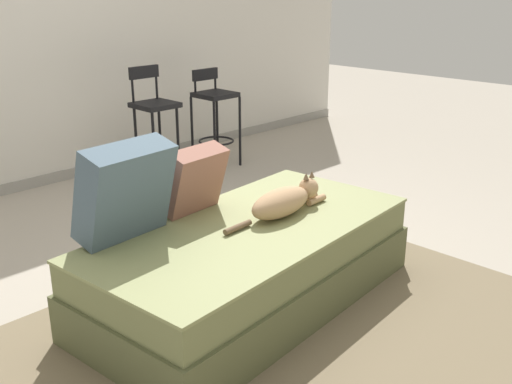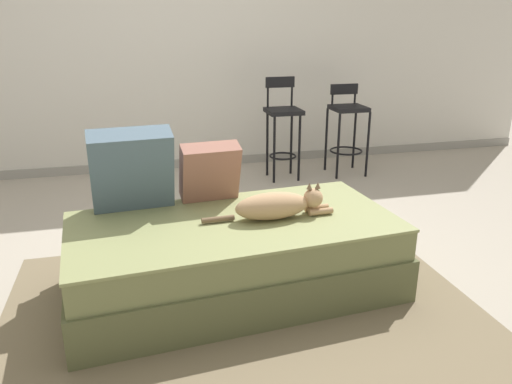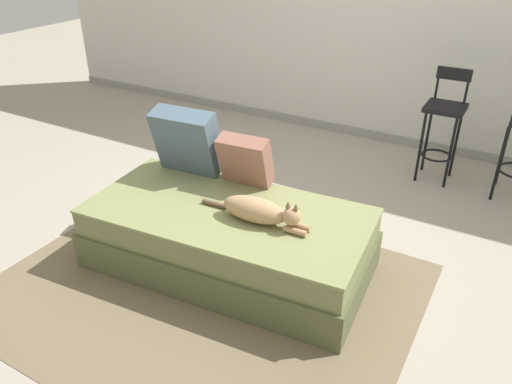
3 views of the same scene
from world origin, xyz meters
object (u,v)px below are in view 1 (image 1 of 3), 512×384
Objects in this scene: couch at (250,263)px; throw_pillow_middle at (194,180)px; cat at (284,201)px; bar_stool_near_window at (155,117)px; bar_stool_by_doorway at (214,110)px; throw_pillow_corner at (125,191)px.

couch is 5.12× the size of throw_pillow_middle.
throw_pillow_middle is at bearing 102.05° from couch.
couch is 0.38m from cat.
couch is at bearing -114.01° from bar_stool_near_window.
couch is at bearing -127.82° from bar_stool_by_doorway.
couch is at bearing 174.90° from cat.
throw_pillow_middle is 2.32m from bar_stool_by_doorway.
bar_stool_near_window is at bearing 50.08° from throw_pillow_corner.
bar_stool_by_doorway is (1.63, 1.65, -0.10)m from throw_pillow_middle.
throw_pillow_corner reaches higher than bar_stool_by_doorway.
bar_stool_near_window is 0.66m from bar_stool_by_doorway.
throw_pillow_middle is 0.50m from cat.
couch is 3.88× the size of throw_pillow_corner.
throw_pillow_corner is at bearing -129.92° from bar_stool_near_window.
bar_stool_by_doorway reaches higher than couch.
bar_stool_by_doorway reaches higher than cat.
throw_pillow_middle is (0.45, 0.04, -0.06)m from throw_pillow_corner.
throw_pillow_middle is at bearing -120.24° from bar_stool_near_window.
bar_stool_by_doorway is (2.08, 1.69, -0.16)m from throw_pillow_corner.
bar_stool_by_doorway is at bearing 52.18° from couch.
cat is 2.41m from bar_stool_by_doorway.
throw_pillow_corner reaches higher than throw_pillow_middle.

